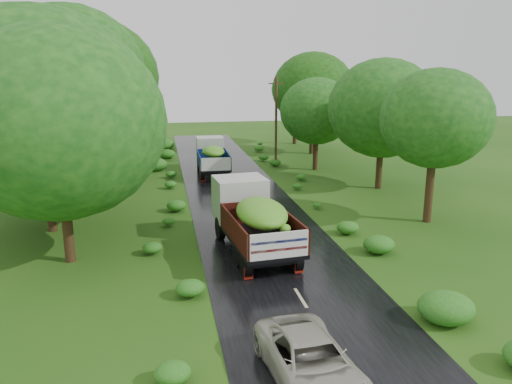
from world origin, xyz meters
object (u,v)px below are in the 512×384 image
object	(u,v)px
truck_near	(252,215)
car	(311,361)
truck_far	(212,155)
utility_pole	(276,121)

from	to	relation	value
truck_near	car	distance (m)	10.17
car	truck_far	bearing A→B (deg)	84.50
truck_near	car	bearing A→B (deg)	-97.07
car	utility_pole	xyz separation A→B (m)	(5.75, 29.04, 3.18)
car	utility_pole	world-z (taller)	utility_pole
car	utility_pole	distance (m)	29.77
truck_near	utility_pole	distance (m)	19.82
truck_near	truck_far	bearing A→B (deg)	84.53
truck_near	truck_far	xyz separation A→B (m)	(-0.04, 17.14, -0.18)
utility_pole	truck_near	bearing A→B (deg)	-109.26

